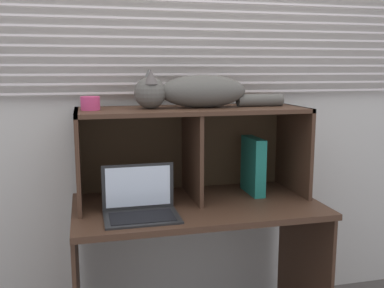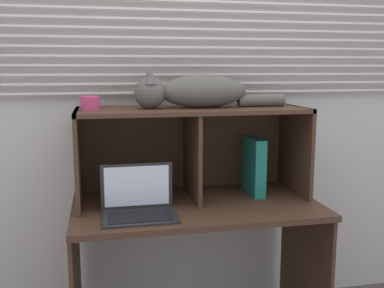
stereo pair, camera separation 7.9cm
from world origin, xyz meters
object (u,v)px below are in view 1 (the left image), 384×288
Objects in this scene: cat at (194,92)px; laptop at (140,206)px; book_stack at (121,198)px; small_basket at (90,103)px; binder_upright at (253,166)px.

cat is 0.65m from laptop.
laptop is (-0.32, -0.23, -0.52)m from cat.
book_stack is at bearing 107.10° from laptop.
small_basket reaches higher than book_stack.
small_basket is at bearing -179.35° from book_stack.
small_basket is (-0.14, -0.00, 0.50)m from book_stack.
small_basket is (-0.86, 0.00, 0.36)m from binder_upright.
cat is 8.55× the size of small_basket.
cat is 0.53m from binder_upright.
cat is 0.67m from book_stack.
small_basket is at bearing 131.71° from laptop.
laptop is at bearing -72.90° from book_stack.
book_stack is at bearing 179.88° from binder_upright.
laptop is 1.58× the size of book_stack.
book_stack is 0.51m from small_basket.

